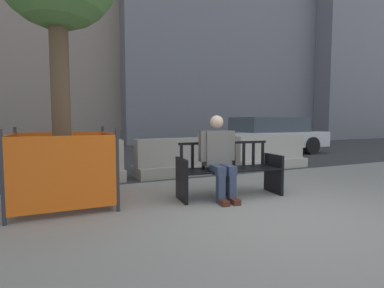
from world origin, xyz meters
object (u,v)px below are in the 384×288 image
at_px(street_bench, 229,172).
at_px(construction_fence, 63,166).
at_px(jersey_barrier_centre, 179,160).
at_px(jersey_barrier_left, 71,167).
at_px(seated_person, 219,155).
at_px(car_sedan_mid, 266,135).
at_px(jersey_barrier_right, 270,155).

height_order(street_bench, construction_fence, construction_fence).
xyz_separation_m(jersey_barrier_centre, jersey_barrier_left, (-2.27, -0.05, 0.00)).
distance_m(jersey_barrier_centre, construction_fence, 2.87).
height_order(seated_person, car_sedan_mid, car_sedan_mid).
relative_size(street_bench, construction_fence, 1.26).
xyz_separation_m(jersey_barrier_centre, construction_fence, (-2.43, -1.51, 0.23)).
relative_size(jersey_barrier_right, car_sedan_mid, 0.43).
height_order(seated_person, jersey_barrier_left, seated_person).
distance_m(jersey_barrier_left, jersey_barrier_right, 4.83).
relative_size(street_bench, jersey_barrier_centre, 0.85).
distance_m(jersey_barrier_left, car_sedan_mid, 7.45).
height_order(street_bench, jersey_barrier_centre, street_bench).
height_order(seated_person, construction_fence, seated_person).
relative_size(street_bench, jersey_barrier_left, 0.85).
xyz_separation_m(jersey_barrier_centre, car_sedan_mid, (4.60, 2.80, 0.35)).
bearing_deg(seated_person, jersey_barrier_centre, 85.11).
distance_m(street_bench, car_sedan_mid, 6.69).
height_order(jersey_barrier_centre, construction_fence, construction_fence).
relative_size(street_bench, seated_person, 1.32).
xyz_separation_m(jersey_barrier_left, car_sedan_mid, (6.88, 2.85, 0.35)).
bearing_deg(jersey_barrier_right, street_bench, -139.95).
bearing_deg(car_sedan_mid, seated_person, -134.17).
bearing_deg(jersey_barrier_centre, jersey_barrier_right, 0.45).
distance_m(street_bench, seated_person, 0.37).
bearing_deg(construction_fence, car_sedan_mid, 31.52).
bearing_deg(street_bench, jersey_barrier_left, 138.60).
bearing_deg(car_sedan_mid, street_bench, -133.00).
bearing_deg(seated_person, jersey_barrier_left, 135.19).
bearing_deg(seated_person, construction_fence, 164.73).
xyz_separation_m(street_bench, construction_fence, (-2.47, 0.58, 0.17)).
bearing_deg(construction_fence, seated_person, -15.27).
height_order(street_bench, seated_person, seated_person).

